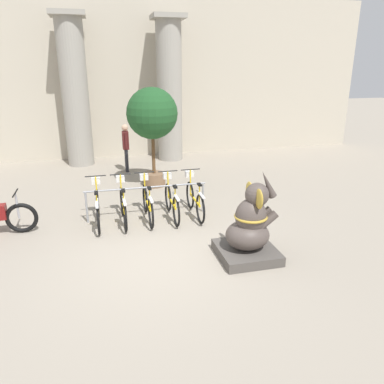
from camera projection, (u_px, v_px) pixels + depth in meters
name	position (u px, v px, depth m)	size (l,w,h in m)	color
ground_plane	(161.00, 254.00, 7.28)	(60.00, 60.00, 0.00)	gray
building_facade	(121.00, 78.00, 14.20)	(20.00, 0.20, 6.00)	#BCB29E
column_left	(75.00, 91.00, 13.02)	(1.15, 1.15, 5.16)	gray
column_right	(169.00, 90.00, 13.79)	(1.15, 1.15, 5.16)	gray
bike_rack	(147.00, 194.00, 8.88)	(2.89, 0.05, 0.77)	gray
bicycle_0	(98.00, 207.00, 8.53)	(0.48, 1.69, 1.05)	black
bicycle_1	(123.00, 205.00, 8.67)	(0.48, 1.69, 1.05)	black
bicycle_2	(148.00, 202.00, 8.82)	(0.48, 1.69, 1.05)	black
bicycle_3	(172.00, 201.00, 8.93)	(0.48, 1.69, 1.05)	black
bicycle_4	(195.00, 199.00, 9.08)	(0.48, 1.69, 1.05)	black
elephant_statue	(250.00, 229.00, 7.00)	(1.08, 1.08, 1.72)	#4C4742
person_pedestrian	(126.00, 144.00, 12.61)	(0.21, 0.47, 1.62)	#28282D
potted_tree	(152.00, 117.00, 10.76)	(1.48, 1.48, 2.91)	brown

